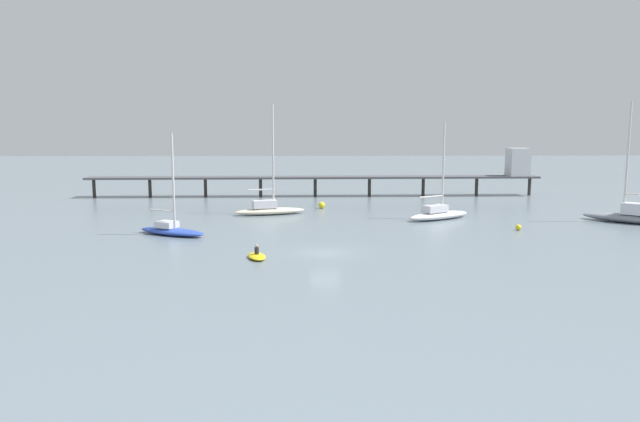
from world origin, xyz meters
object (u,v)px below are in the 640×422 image
at_px(pier, 383,173).
at_px(sailboat_white, 439,213).
at_px(mooring_buoy_near, 322,205).
at_px(sailboat_cream, 269,208).
at_px(sailboat_blue, 171,229).
at_px(sailboat_gray, 630,215).
at_px(mooring_buoy_mid, 518,227).
at_px(dinghy_yellow, 257,256).

relative_size(pier, sailboat_white, 6.36).
bearing_deg(mooring_buoy_near, sailboat_cream, -140.17).
height_order(sailboat_blue, sailboat_gray, sailboat_gray).
xyz_separation_m(sailboat_cream, mooring_buoy_mid, (26.51, -12.20, -0.52)).
bearing_deg(sailboat_cream, pier, 50.49).
relative_size(sailboat_cream, mooring_buoy_near, 15.16).
bearing_deg(dinghy_yellow, sailboat_cream, 91.15).
xyz_separation_m(sailboat_blue, mooring_buoy_near, (15.49, 19.50, -0.15)).
distance_m(pier, sailboat_cream, 26.64).
distance_m(sailboat_blue, mooring_buoy_near, 24.90).
height_order(sailboat_white, mooring_buoy_mid, sailboat_white).
bearing_deg(dinghy_yellow, mooring_buoy_mid, 26.07).
bearing_deg(sailboat_blue, sailboat_white, 18.18).
distance_m(sailboat_white, mooring_buoy_near, 16.67).
bearing_deg(sailboat_gray, sailboat_cream, 169.44).
height_order(sailboat_white, dinghy_yellow, sailboat_white).
bearing_deg(sailboat_white, sailboat_cream, 167.32).
distance_m(dinghy_yellow, mooring_buoy_mid, 28.95).
xyz_separation_m(sailboat_white, mooring_buoy_mid, (6.55, -7.71, -0.44)).
height_order(sailboat_blue, mooring_buoy_near, sailboat_blue).
bearing_deg(pier, dinghy_yellow, -109.82).
distance_m(sailboat_white, dinghy_yellow, 28.22).
bearing_deg(mooring_buoy_near, sailboat_blue, -128.47).
xyz_separation_m(pier, sailboat_white, (3.10, -24.93, -2.96)).
bearing_deg(dinghy_yellow, mooring_buoy_near, 78.58).
bearing_deg(sailboat_gray, mooring_buoy_mid, -162.15).
bearing_deg(mooring_buoy_mid, sailboat_cream, 155.29).
distance_m(pier, sailboat_blue, 43.03).
distance_m(sailboat_blue, dinghy_yellow, 14.42).
xyz_separation_m(mooring_buoy_near, mooring_buoy_mid, (19.85, -17.75, -0.14)).
bearing_deg(sailboat_white, sailboat_blue, -161.82).
bearing_deg(dinghy_yellow, sailboat_blue, 130.38).
bearing_deg(mooring_buoy_mid, pier, 106.48).
bearing_deg(sailboat_gray, sailboat_blue, -172.72).
distance_m(pier, dinghy_yellow, 48.34).
bearing_deg(pier, mooring_buoy_mid, -73.52).
xyz_separation_m(pier, dinghy_yellow, (-16.35, -45.36, -3.50)).
bearing_deg(sailboat_blue, sailboat_cream, 57.64).
bearing_deg(mooring_buoy_mid, sailboat_gray, 17.85).
bearing_deg(sailboat_blue, pier, 53.23).
bearing_deg(mooring_buoy_mid, mooring_buoy_near, 138.20).
relative_size(sailboat_blue, mooring_buoy_mid, 16.42).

